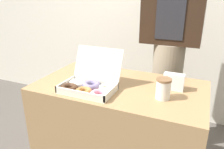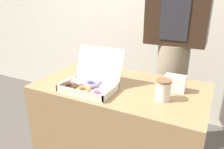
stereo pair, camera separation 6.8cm
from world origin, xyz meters
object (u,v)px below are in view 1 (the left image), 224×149
donut_box (88,85)px  coffee_cup (163,89)px  person_customer (170,41)px  napkin_holder (174,82)px

donut_box → coffee_cup: (0.44, 0.07, 0.03)m
donut_box → coffee_cup: size_ratio=2.88×
donut_box → person_customer: bearing=62.6°
napkin_holder → person_customer: size_ratio=0.07×
coffee_cup → napkin_holder: (0.03, 0.15, -0.01)m
coffee_cup → person_customer: 0.64m
coffee_cup → person_customer: bearing=97.3°
napkin_holder → donut_box: bearing=-155.0°
donut_box → person_customer: (0.36, 0.69, 0.16)m
donut_box → napkin_holder: (0.47, 0.22, 0.02)m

